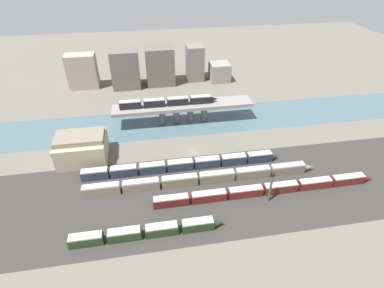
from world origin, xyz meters
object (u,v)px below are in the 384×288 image
object	(u,v)px
train_yard_far	(202,179)
train_yard_outer	(183,165)
train_on_bridge	(169,102)
train_yard_near	(148,231)
signal_tower	(271,187)
train_yard_mid	(267,189)
warehouse_building	(82,148)

from	to	relation	value
train_yard_far	train_yard_outer	bearing A→B (deg)	121.78
train_on_bridge	train_yard_near	distance (m)	65.99
signal_tower	train_yard_mid	bearing A→B (deg)	76.53
train_yard_far	warehouse_building	world-z (taller)	warehouse_building
train_yard_mid	signal_tower	bearing A→B (deg)	-103.47
train_yard_near	train_on_bridge	bearing A→B (deg)	78.41
train_on_bridge	warehouse_building	bearing A→B (deg)	-148.91
train_yard_mid	train_yard_near	bearing A→B (deg)	-164.85
signal_tower	train_yard_outer	bearing A→B (deg)	140.47
train_yard_mid	train_yard_outer	distance (m)	31.81
signal_tower	train_yard_far	bearing A→B (deg)	148.63
train_yard_outer	signal_tower	size ratio (longest dim) A/B	6.33
train_on_bridge	signal_tower	distance (m)	62.72
train_yard_mid	train_yard_far	size ratio (longest dim) A/B	0.94
train_yard_mid	warehouse_building	xyz separation A→B (m)	(-64.38, 30.92, 3.47)
train_yard_near	signal_tower	distance (m)	41.23
train_yard_mid	warehouse_building	size ratio (longest dim) A/B	4.25
train_yard_far	warehouse_building	xyz separation A→B (m)	(-43.43, 22.10, 3.16)
train_yard_far	train_on_bridge	bearing A→B (deg)	99.06
train_yard_near	warehouse_building	world-z (taller)	warehouse_building
train_yard_outer	signal_tower	world-z (taller)	signal_tower
train_on_bridge	train_yard_far	world-z (taller)	train_on_bridge
train_yard_near	warehouse_building	size ratio (longest dim) A/B	2.44
train_on_bridge	train_yard_mid	bearing A→B (deg)	-62.12
train_yard_far	train_yard_near	bearing A→B (deg)	-135.29
train_yard_near	train_yard_outer	xyz separation A→B (m)	(14.66, 28.82, 0.20)
train_yard_near	signal_tower	bearing A→B (deg)	10.80
train_yard_far	signal_tower	distance (m)	23.91
warehouse_building	train_on_bridge	bearing A→B (deg)	31.09
train_yard_mid	signal_tower	world-z (taller)	signal_tower
train_yard_far	train_yard_outer	size ratio (longest dim) A/B	1.12
train_yard_mid	train_yard_far	distance (m)	22.73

